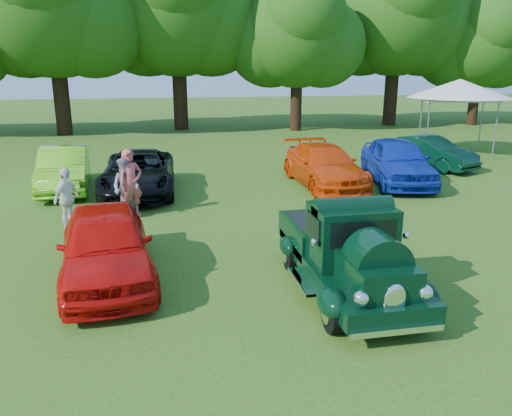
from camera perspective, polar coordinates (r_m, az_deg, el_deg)
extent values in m
plane|color=#284D12|center=(10.37, 2.15, -7.86)|extent=(120.00, 120.00, 0.00)
cylinder|color=black|center=(8.34, 8.77, -11.68)|extent=(0.21, 0.69, 0.69)
cylinder|color=black|center=(8.95, 18.31, -10.34)|extent=(0.21, 0.69, 0.69)
cylinder|color=black|center=(10.65, 3.97, -5.21)|extent=(0.21, 0.69, 0.69)
cylinder|color=black|center=(11.13, 11.72, -4.56)|extent=(0.21, 0.69, 0.69)
cube|color=black|center=(9.72, 10.36, -6.70)|extent=(1.60, 4.20, 0.32)
cube|color=black|center=(8.51, 13.56, -7.53)|extent=(1.03, 1.35, 0.58)
cube|color=black|center=(9.37, 10.84, -3.07)|extent=(1.46, 1.07, 1.12)
cube|color=black|center=(8.86, 12.12, -2.93)|extent=(1.21, 0.06, 0.49)
cube|color=black|center=(10.75, 7.98, -2.86)|extent=(1.60, 1.91, 0.54)
cube|color=black|center=(10.66, 8.04, -1.53)|extent=(1.38, 1.68, 0.05)
ellipsoid|color=black|center=(8.25, 8.64, -10.61)|extent=(0.46, 0.80, 0.46)
ellipsoid|color=black|center=(8.89, 18.57, -9.28)|extent=(0.46, 0.80, 0.46)
ellipsoid|color=black|center=(10.57, 3.69, -4.39)|extent=(0.35, 0.67, 0.39)
ellipsoid|color=black|center=(11.09, 12.04, -3.73)|extent=(0.35, 0.67, 0.39)
ellipsoid|color=white|center=(7.99, 15.58, -10.18)|extent=(0.38, 0.12, 0.56)
sphere|color=white|center=(7.81, 11.91, -10.09)|extent=(0.26, 0.26, 0.26)
sphere|color=white|center=(8.25, 18.70, -9.16)|extent=(0.26, 0.26, 0.26)
cube|color=white|center=(8.08, 15.80, -13.34)|extent=(1.51, 0.10, 0.10)
cube|color=white|center=(11.73, 6.40, -3.10)|extent=(1.51, 0.10, 0.10)
imported|color=#BD0B08|center=(10.43, -16.79, -4.02)|extent=(2.24, 4.53, 1.48)
imported|color=#60BE19|center=(18.52, -21.07, 4.17)|extent=(1.94, 4.56, 1.46)
imported|color=black|center=(17.31, -13.30, 3.96)|extent=(2.51, 5.16, 1.41)
imported|color=red|center=(18.14, 7.81, 4.82)|extent=(2.15, 5.00, 1.44)
imported|color=#0E259B|center=(18.97, 15.83, 5.19)|extent=(2.84, 5.15, 1.66)
imported|color=black|center=(22.35, 19.15, 6.05)|extent=(2.98, 4.25, 1.33)
imported|color=#BA4C4D|center=(14.54, -14.12, 2.72)|extent=(0.85, 0.76, 1.94)
imported|color=gray|center=(14.54, -14.62, 2.22)|extent=(1.05, 0.98, 1.71)
imported|color=silver|center=(14.02, -20.83, 1.01)|extent=(0.78, 1.03, 1.63)
cube|color=silver|center=(26.13, 22.13, 11.49)|extent=(4.25, 4.25, 0.13)
cone|color=silver|center=(26.10, 22.24, 12.55)|extent=(6.23, 6.23, 0.87)
cylinder|color=slate|center=(24.58, 19.00, 8.39)|extent=(0.06, 0.06, 2.60)
cylinder|color=slate|center=(27.47, 18.28, 9.17)|extent=(0.06, 0.06, 2.60)
cylinder|color=slate|center=(25.12, 25.67, 7.84)|extent=(0.06, 0.06, 2.60)
cylinder|color=slate|center=(27.95, 24.30, 8.68)|extent=(0.06, 0.06, 2.60)
cylinder|color=#311D10|center=(33.57, -21.35, 11.78)|extent=(0.94, 0.94, 4.68)
sphere|color=#1A490F|center=(33.70, -22.32, 20.82)|extent=(8.55, 8.55, 8.55)
cylinder|color=#311D10|center=(34.46, -8.67, 12.79)|extent=(0.95, 0.95, 4.73)
sphere|color=#1A490F|center=(34.59, -9.07, 21.73)|extent=(8.64, 8.64, 8.64)
cylinder|color=#311D10|center=(33.71, 4.60, 12.03)|extent=(0.75, 0.75, 3.76)
sphere|color=#1A490F|center=(33.69, 4.77, 19.31)|extent=(6.87, 6.87, 6.87)
cylinder|color=#311D10|center=(38.06, 15.18, 12.70)|extent=(0.94, 0.94, 4.70)
sphere|color=#1A490F|center=(38.18, 15.80, 20.75)|extent=(8.60, 8.60, 8.60)
cylinder|color=#311D10|center=(40.02, 23.64, 11.23)|extent=(0.71, 0.71, 3.53)
sphere|color=#1A490F|center=(39.97, 24.31, 16.96)|extent=(6.46, 6.46, 6.46)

